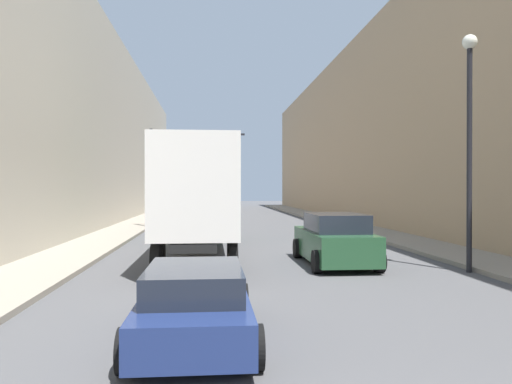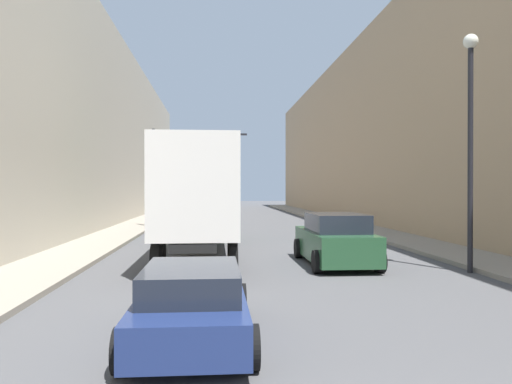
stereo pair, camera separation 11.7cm
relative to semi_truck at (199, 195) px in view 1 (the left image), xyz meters
The scene contains 9 objects.
sidewalk_right 16.51m from the semi_truck, 53.89° to the left, with size 2.54×80.00×0.15m.
sidewalk_left 14.20m from the semi_truck, 109.52° to the left, with size 2.54×80.00×0.15m.
building_right 19.72m from the semi_truck, 43.54° to the left, with size 6.00×80.00×13.60m.
building_left 16.55m from the semi_truck, 124.11° to the left, with size 6.00×80.00×13.23m.
semi_truck is the anchor object (origin of this frame).
sedan_car 11.26m from the semi_truck, 89.00° to the right, with size 1.99×4.28×1.25m.
suv_car 5.77m from the semi_truck, 35.29° to the right, with size 2.15×4.67×1.71m.
traffic_signal_gantry 12.40m from the semi_truck, 98.84° to the left, with size 5.96×0.35×6.28m.
street_lamp 9.95m from the semi_truck, 31.93° to the right, with size 0.44×0.44×7.17m.
Camera 1 is at (-2.02, -2.72, 2.53)m, focal length 35.00 mm.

